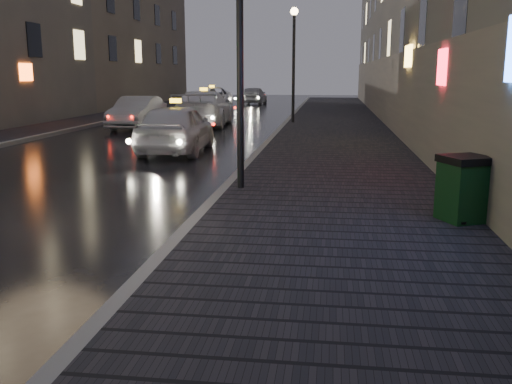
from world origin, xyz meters
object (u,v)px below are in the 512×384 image
(lamp_near, at_px, (240,20))
(taxi_mid, at_px, (204,108))
(trash_bin, at_px, (464,188))
(taxi_near, at_px, (176,128))
(car_left_mid, at_px, (137,113))
(lamp_far, at_px, (294,51))
(taxi_far, at_px, (212,98))
(car_far, at_px, (254,95))

(lamp_near, height_order, taxi_mid, lamp_near)
(trash_bin, bearing_deg, lamp_near, 126.60)
(lamp_near, distance_m, taxi_near, 7.21)
(taxi_near, relative_size, taxi_mid, 0.80)
(taxi_near, bearing_deg, car_left_mid, -65.23)
(lamp_near, distance_m, car_left_mid, 15.33)
(lamp_near, distance_m, taxi_mid, 15.90)
(lamp_near, bearing_deg, taxi_near, 116.57)
(lamp_near, distance_m, trash_bin, 5.32)
(trash_bin, bearing_deg, taxi_mid, 90.69)
(lamp_far, bearing_deg, taxi_far, 118.96)
(taxi_near, bearing_deg, car_far, -89.80)
(lamp_far, distance_m, taxi_mid, 5.00)
(taxi_mid, distance_m, taxi_far, 12.55)
(lamp_far, xyz_separation_m, car_far, (-4.30, 17.92, -2.78))
(lamp_far, height_order, car_far, lamp_far)
(taxi_far, height_order, car_far, taxi_far)
(lamp_far, bearing_deg, trash_bin, -77.75)
(taxi_mid, bearing_deg, lamp_far, -171.51)
(trash_bin, height_order, car_far, car_far)
(lamp_near, xyz_separation_m, taxi_mid, (-4.14, 15.12, -2.66))
(lamp_near, distance_m, car_far, 34.31)
(lamp_far, xyz_separation_m, trash_bin, (3.95, -18.19, -2.81))
(lamp_near, relative_size, car_left_mid, 1.21)
(taxi_far, bearing_deg, car_left_mid, -97.42)
(car_left_mid, height_order, car_far, car_left_mid)
(taxi_near, xyz_separation_m, taxi_far, (-3.36, 21.50, -0.03))
(trash_bin, distance_m, car_left_mid, 19.00)
(lamp_near, height_order, car_left_mid, lamp_near)
(lamp_near, height_order, car_far, lamp_near)
(lamp_near, relative_size, taxi_far, 0.98)
(car_far, bearing_deg, trash_bin, 104.73)
(lamp_far, relative_size, car_far, 1.27)
(car_far, bearing_deg, taxi_near, 94.55)
(taxi_near, height_order, taxi_mid, taxi_mid)
(lamp_far, height_order, car_left_mid, lamp_far)
(taxi_near, xyz_separation_m, car_left_mid, (-3.85, 7.47, -0.06))
(car_left_mid, bearing_deg, lamp_near, -63.46)
(trash_bin, height_order, car_left_mid, car_left_mid)
(lamp_near, xyz_separation_m, car_left_mid, (-6.84, 13.44, -2.77))
(trash_bin, height_order, taxi_mid, taxi_mid)
(taxi_far, relative_size, car_far, 1.30)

